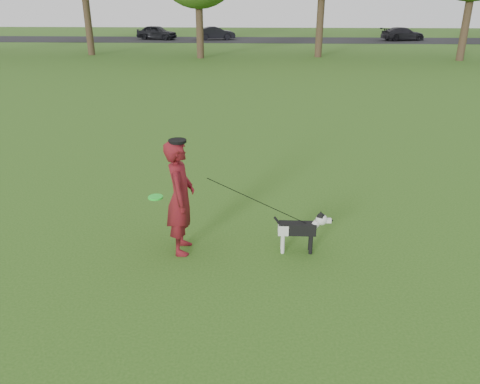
# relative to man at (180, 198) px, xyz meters

# --- Properties ---
(ground) EXTENTS (120.00, 120.00, 0.00)m
(ground) POSITION_rel_man_xyz_m (1.01, 0.38, -0.93)
(ground) COLOR #285116
(ground) RESTS_ON ground
(road) EXTENTS (120.00, 7.00, 0.02)m
(road) POSITION_rel_man_xyz_m (1.01, 40.38, -0.92)
(road) COLOR black
(road) RESTS_ON ground
(man) EXTENTS (0.48, 0.70, 1.86)m
(man) POSITION_rel_man_xyz_m (0.00, 0.00, 0.00)
(man) COLOR #5D0D20
(man) RESTS_ON ground
(dog) EXTENTS (0.94, 0.19, 0.71)m
(dog) POSITION_rel_man_xyz_m (1.92, 0.04, -0.49)
(dog) COLOR black
(dog) RESTS_ON ground
(car_left) EXTENTS (4.11, 2.47, 1.31)m
(car_left) POSITION_rel_man_xyz_m (-9.06, 40.38, -0.25)
(car_left) COLOR black
(car_left) RESTS_ON road
(car_mid) EXTENTS (3.80, 2.01, 1.19)m
(car_mid) POSITION_rel_man_xyz_m (-3.32, 40.38, -0.31)
(car_mid) COLOR black
(car_mid) RESTS_ON road
(car_right) EXTENTS (4.38, 2.66, 1.19)m
(car_right) POSITION_rel_man_xyz_m (14.36, 40.38, -0.31)
(car_right) COLOR black
(car_right) RESTS_ON road
(man_held_items) EXTENTS (2.54, 0.32, 1.39)m
(man_held_items) POSITION_rel_man_xyz_m (1.20, -0.01, -0.02)
(man_held_items) COLOR #1DEB2E
(man_held_items) RESTS_ON ground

